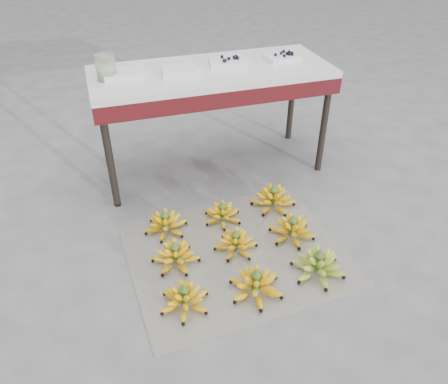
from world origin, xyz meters
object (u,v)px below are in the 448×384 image
object	(u,v)px
bunch_front_left	(184,299)
tray_far_right	(282,57)
tray_far_left	(124,74)
tray_left	(181,71)
bunch_back_right	(273,199)
newspaper_mat	(236,253)
bunch_mid_right	(292,229)
vendor_table	(212,81)
glass_jar	(106,67)
bunch_front_right	(318,265)
bunch_front_center	(256,284)
bunch_back_center	(223,214)
bunch_back_left	(166,224)
bunch_mid_center	(236,243)
bunch_mid_left	(176,256)
tray_right	(228,62)

from	to	relation	value
bunch_front_left	tray_far_right	distance (m)	1.84
tray_far_left	tray_left	distance (m)	0.37
tray_far_left	bunch_back_right	bearing A→B (deg)	-37.69
newspaper_mat	bunch_mid_right	world-z (taller)	bunch_mid_right
vendor_table	tray_left	xyz separation A→B (m)	(-0.22, -0.03, 0.11)
tray_left	glass_jar	xyz separation A→B (m)	(-0.47, 0.03, 0.06)
newspaper_mat	bunch_front_right	xyz separation A→B (m)	(0.38, -0.30, 0.07)
bunch_front_center	bunch_back_center	distance (m)	0.65
tray_far_left	tray_left	bearing A→B (deg)	-7.53
tray_far_left	bunch_front_left	bearing A→B (deg)	-87.76
tray_far_right	vendor_table	bearing A→B (deg)	-178.81
newspaper_mat	tray_far_left	bearing A→B (deg)	113.58
bunch_front_left	bunch_back_left	xyz separation A→B (m)	(0.03, 0.63, 0.00)
bunch_front_left	bunch_mid_center	size ratio (longest dim) A/B	0.86
bunch_back_left	bunch_front_center	bearing A→B (deg)	-53.31
bunch_mid_center	tray_left	distance (m)	1.20
bunch_back_center	tray_left	bearing A→B (deg)	92.54
bunch_mid_left	tray_left	world-z (taller)	tray_left
bunch_front_left	glass_jar	bearing A→B (deg)	92.25
bunch_back_right	vendor_table	distance (m)	0.92
vendor_table	tray_far_right	xyz separation A→B (m)	(0.53, 0.01, 0.11)
bunch_front_right	bunch_back_right	distance (m)	0.66
bunch_front_left	bunch_mid_center	distance (m)	0.51
tray_right	bunch_front_right	bearing A→B (deg)	-85.22
bunch_back_right	tray_left	distance (m)	1.06
bunch_back_right	glass_jar	bearing A→B (deg)	130.49
newspaper_mat	vendor_table	distance (m)	1.22
bunch_front_center	bunch_mid_center	bearing A→B (deg)	95.96
bunch_mid_left	bunch_back_center	xyz separation A→B (m)	(0.38, 0.30, -0.01)
bunch_front_center	vendor_table	xyz separation A→B (m)	(0.15, 1.31, 0.63)
bunch_mid_right	bunch_front_right	bearing A→B (deg)	-90.96
bunch_front_left	vendor_table	distance (m)	1.54
newspaper_mat	tray_far_left	distance (m)	1.36
tray_left	tray_far_right	xyz separation A→B (m)	(0.75, 0.04, 0.00)
bunch_front_center	bunch_back_center	xyz separation A→B (m)	(0.02, 0.65, -0.01)
tray_right	tray_far_right	bearing A→B (deg)	-1.25
bunch_back_left	tray_left	distance (m)	1.02
bunch_front_right	bunch_mid_center	bearing A→B (deg)	129.97
bunch_mid_center	bunch_back_right	world-z (taller)	bunch_back_right
bunch_mid_right	glass_jar	world-z (taller)	glass_jar
newspaper_mat	glass_jar	distance (m)	1.42
bunch_mid_center	tray_right	size ratio (longest dim) A/B	1.19
bunch_front_center	bunch_front_right	size ratio (longest dim) A/B	0.95
bunch_front_right	bunch_mid_left	xyz separation A→B (m)	(-0.75, 0.32, -0.01)
vendor_table	tray_far_left	world-z (taller)	tray_far_left
bunch_mid_left	tray_far_right	bearing A→B (deg)	24.54
newspaper_mat	bunch_back_left	world-z (taller)	bunch_back_left
bunch_front_center	tray_far_right	world-z (taller)	tray_far_right
bunch_mid_left	tray_far_left	distance (m)	1.24
tray_far_left	tray_right	distance (m)	0.71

